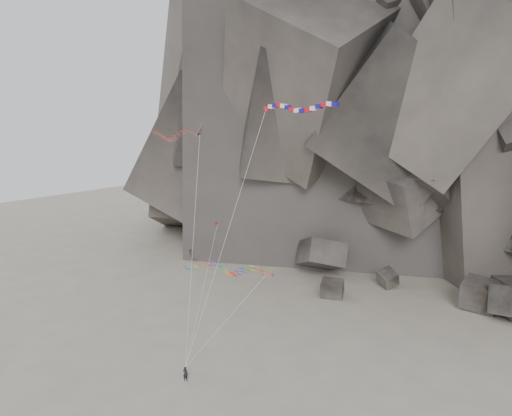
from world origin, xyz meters
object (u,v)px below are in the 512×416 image
Objects in this scene: delta_kite at (173,135)px; pennant_kite at (212,245)px; banner_kite at (297,109)px; kite_flyer at (185,373)px; parafoil_kite at (220,267)px.

delta_kite is 13.21m from pennant_kite.
kite_flyer is at bearing -129.83° from banner_kite.
banner_kite is 19.56m from parafoil_kite.
banner_kite is at bearing 16.58° from parafoil_kite.
delta_kite is 14.72m from banner_kite.
pennant_kite is (-1.38, 0.38, 2.28)m from parafoil_kite.
parafoil_kite is at bearing -112.39° from kite_flyer.
kite_flyer is at bearing -89.26° from parafoil_kite.
kite_flyer is 0.13× the size of pennant_kite.
banner_kite reaches higher than parafoil_kite.
delta_kite reaches higher than pennant_kite.
delta_kite is 1.78× the size of parafoil_kite.
parafoil_kite is (0.56, 5.54, 10.57)m from kite_flyer.
pennant_kite is at bearing 8.33° from delta_kite.
pennant_kite reaches higher than parafoil_kite.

